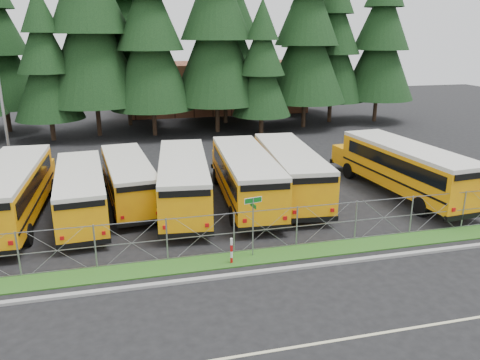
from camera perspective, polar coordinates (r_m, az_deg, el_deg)
The scene contains 27 objects.
ground at distance 22.67m, azimuth 1.17°, elevation -7.52°, with size 120.00×120.00×0.00m, color black.
curb at distance 19.99m, azimuth 3.52°, elevation -11.00°, with size 50.00×0.25×0.12m, color gray.
grass_verge at distance 21.19m, azimuth 2.38°, elevation -9.33°, with size 50.00×1.40×0.06m, color #204A15.
road_lane_line at distance 16.14m, azimuth 8.98°, elevation -19.15°, with size 50.00×0.12×0.01m, color beige.
chainlink_fence at distance 21.38m, azimuth 1.89°, elevation -6.19°, with size 44.00×0.10×2.00m, color gray, non-canonical shape.
brick_building at distance 61.26m, azimuth -3.17°, elevation 11.29°, with size 22.00×10.00×6.00m, color brown.
bus_1 at distance 27.31m, azimuth -25.94°, elevation -1.47°, with size 2.77×11.74×3.08m, color #FAA107, non-canonical shape.
bus_2 at distance 26.52m, azimuth -18.80°, elevation -1.55°, with size 2.45×10.38×2.72m, color #FAA107, non-canonical shape.
bus_3 at distance 28.11m, azimuth -13.48°, elevation -0.08°, with size 2.40×10.18×2.67m, color #FAA107, non-canonical shape.
bus_4 at distance 26.68m, azimuth -6.91°, elevation -0.29°, with size 2.69×11.41×2.99m, color #FAA107, non-canonical shape.
bus_5 at distance 27.29m, azimuth 0.57°, elevation 0.30°, with size 2.74×11.61×3.04m, color #FAA107, non-canonical shape.
bus_6 at distance 28.49m, azimuth 5.91°, elevation 0.92°, with size 2.71×11.49×3.01m, color #FAA107, non-canonical shape.
bus_east at distance 30.39m, azimuth 19.12°, elevation 1.22°, with size 2.83×12.01×3.15m, color #FAA107, non-canonical shape.
street_sign at distance 20.45m, azimuth 1.60°, elevation -4.18°, with size 0.83×0.54×2.81m.
striped_bollard at distance 20.38m, azimuth -1.04°, elevation -8.67°, with size 0.11×0.11×1.20m, color #B20C0C.
light_standard at distance 36.11m, azimuth -27.12°, elevation 9.11°, with size 0.70×0.35×10.14m.
conifer_2 at distance 46.40m, azimuth -22.69°, elevation 12.77°, with size 6.17×6.17×13.65m, color black, non-canonical shape.
conifer_3 at distance 47.09m, azimuth -17.86°, elevation 17.85°, with size 9.53×9.53×21.07m, color black, non-canonical shape.
conifer_4 at distance 45.91m, azimuth -10.92°, elevation 16.36°, with size 8.07×8.07×17.84m, color black, non-canonical shape.
conifer_5 at distance 46.95m, azimuth -2.92°, elevation 17.85°, with size 8.96×8.96×19.81m, color black, non-canonical shape.
conifer_6 at distance 45.93m, azimuth 2.69°, elevation 13.44°, with size 5.75×5.75×12.72m, color black, non-canonical shape.
conifer_7 at distance 49.85m, azimuth 8.15°, elevation 16.98°, with size 8.40×8.40×18.59m, color black, non-canonical shape.
conifer_8 at distance 53.48m, azimuth 11.31°, elevation 15.67°, with size 7.41×7.41×16.38m, color black, non-canonical shape.
conifer_9 at distance 55.03m, azimuth 16.80°, elevation 15.83°, with size 7.85×7.85×17.36m, color black, non-canonical shape.
conifer_11 at distance 51.89m, azimuth -13.92°, elevation 16.50°, with size 8.25×8.25×18.26m, color black, non-canonical shape.
conifer_12 at distance 51.82m, azimuth -1.88°, elevation 18.17°, with size 9.24×9.24×20.43m, color black, non-canonical shape.
conifer_13 at distance 59.00m, azimuth 8.15°, elevation 16.56°, with size 7.96×7.96×17.61m, color black, non-canonical shape.
Camera 1 is at (-5.38, -19.83, 9.58)m, focal length 35.00 mm.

